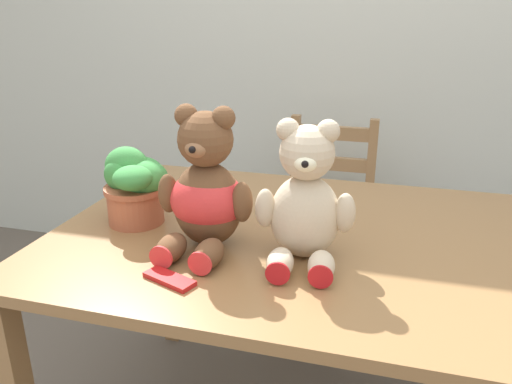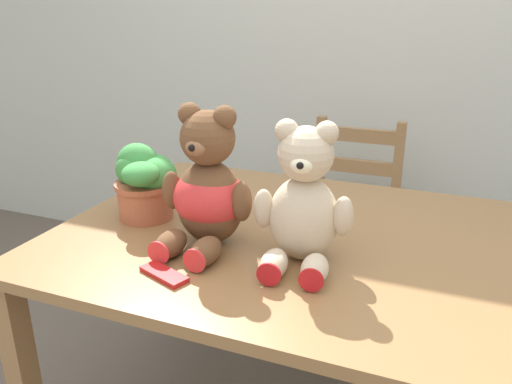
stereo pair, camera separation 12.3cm
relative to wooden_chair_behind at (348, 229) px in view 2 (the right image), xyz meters
The scene contains 7 objects.
wall_back 0.96m from the wooden_chair_behind, 86.02° to the left, with size 8.00×0.04×2.60m, color silver.
dining_table 0.86m from the wooden_chair_behind, 87.96° to the right, with size 1.35×0.99×0.78m.
wooden_chair_behind is the anchor object (origin of this frame).
teddy_bear_left 1.09m from the wooden_chair_behind, 101.18° to the right, with size 0.26×0.26×0.37m.
teddy_bear_right 1.08m from the wooden_chair_behind, 86.13° to the right, with size 0.25×0.25×0.35m.
potted_plant 1.08m from the wooden_chair_behind, 116.77° to the right, with size 0.19×0.19×0.22m.
chocolate_bar 1.23m from the wooden_chair_behind, 100.05° to the right, with size 0.13×0.05×0.01m, color red.
Camera 2 is at (0.34, -0.71, 1.36)m, focal length 35.00 mm.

